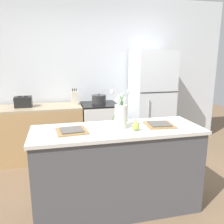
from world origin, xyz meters
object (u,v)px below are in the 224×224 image
at_px(toaster, 23,102).
at_px(knife_block, 75,98).
at_px(stove_range, 100,129).
at_px(cooking_pot, 99,99).
at_px(pear_figurine, 136,126).
at_px(flower_vase, 121,115).
at_px(plate_setting_left, 72,131).
at_px(plate_setting_right, 159,124).
at_px(refrigerator, 151,102).

distance_m(toaster, knife_block, 0.81).
height_order(stove_range, cooking_pot, cooking_pot).
relative_size(stove_range, pear_figurine, 7.43).
distance_m(flower_vase, cooking_pot, 1.63).
bearing_deg(knife_block, toaster, -177.78).
bearing_deg(stove_range, knife_block, 175.10).
height_order(plate_setting_left, plate_setting_right, same).
distance_m(pear_figurine, toaster, 2.15).
relative_size(flower_vase, toaster, 1.46).
height_order(flower_vase, toaster, flower_vase).
xyz_separation_m(refrigerator, cooking_pot, (-0.95, 0.03, 0.08)).
relative_size(plate_setting_right, toaster, 1.17).
bearing_deg(stove_range, flower_vase, -92.21).
bearing_deg(knife_block, pear_figurine, -74.84).
xyz_separation_m(cooking_pot, knife_block, (-0.41, 0.00, 0.04)).
bearing_deg(knife_block, stove_range, -4.90).
bearing_deg(refrigerator, knife_block, 178.54).
xyz_separation_m(refrigerator, pear_figurine, (-0.89, -1.72, 0.10)).
distance_m(refrigerator, pear_figurine, 1.94).
bearing_deg(plate_setting_left, toaster, 111.98).
bearing_deg(flower_vase, knife_block, 102.21).
bearing_deg(cooking_pot, refrigerator, -1.99).
xyz_separation_m(plate_setting_left, cooking_pot, (0.58, 1.63, 0.02)).
distance_m(stove_range, toaster, 1.34).
bearing_deg(refrigerator, plate_setting_right, -109.70).
relative_size(flower_vase, knife_block, 1.51).
height_order(stove_range, plate_setting_left, plate_setting_left).
bearing_deg(flower_vase, toaster, 126.11).
distance_m(stove_range, plate_setting_left, 1.77).
height_order(refrigerator, plate_setting_left, refrigerator).
bearing_deg(plate_setting_right, plate_setting_left, 180.00).
relative_size(pear_figurine, plate_setting_left, 0.37).
bearing_deg(cooking_pot, plate_setting_left, -109.47).
bearing_deg(refrigerator, cooking_pot, 178.01).
bearing_deg(refrigerator, pear_figurine, -117.37).
xyz_separation_m(toaster, cooking_pot, (1.22, 0.03, -0.01)).
bearing_deg(knife_block, refrigerator, -1.46).
distance_m(toaster, cooking_pot, 1.22).
bearing_deg(flower_vase, plate_setting_left, -179.08).
bearing_deg(plate_setting_right, toaster, 134.99).
bearing_deg(plate_setting_right, cooking_pot, 103.04).
bearing_deg(plate_setting_right, pear_figurine, -159.62).
height_order(refrigerator, plate_setting_right, refrigerator).
relative_size(flower_vase, pear_figurine, 3.39).
bearing_deg(toaster, plate_setting_right, -45.01).
bearing_deg(cooking_pot, toaster, -178.60).
bearing_deg(stove_range, toaster, 179.81).
xyz_separation_m(stove_range, plate_setting_right, (0.38, -1.60, 0.50)).
distance_m(refrigerator, knife_block, 1.37).
distance_m(flower_vase, toaster, 1.98).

